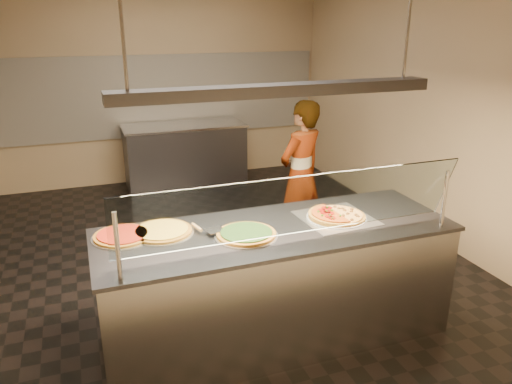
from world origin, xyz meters
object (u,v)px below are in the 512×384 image
object	(u,v)px
half_pizza_pepperoni	(324,216)
pizza_spatula	(204,228)
sneeze_guard	(296,207)
pizza_tomato	(123,235)
worker	(301,175)
pizza_cheese	(162,231)
heat_lamp_housing	(278,90)
pizza_spinach	(246,234)
prep_table	(185,155)
half_pizza_sausage	(349,213)
perforated_tray	(336,217)
serving_counter	(276,283)

from	to	relation	value
half_pizza_pepperoni	pizza_spatula	size ratio (longest dim) A/B	2.00
sneeze_guard	pizza_tomato	xyz separation A→B (m)	(-1.10, 0.57, -0.28)
pizza_tomato	worker	size ratio (longest dim) A/B	0.27
pizza_cheese	heat_lamp_housing	world-z (taller)	heat_lamp_housing
pizza_spinach	pizza_spatula	world-z (taller)	pizza_spatula
prep_table	pizza_spatula	bearing A→B (deg)	-99.94
pizza_cheese	half_pizza_sausage	bearing A→B (deg)	-7.59
half_pizza_sausage	worker	bearing A→B (deg)	79.59
heat_lamp_housing	sneeze_guard	bearing A→B (deg)	-90.00
perforated_tray	pizza_spinach	world-z (taller)	pizza_spinach
pizza_cheese	pizza_spinach	bearing A→B (deg)	-25.28
pizza_spatula	pizza_spinach	bearing A→B (deg)	-33.21
serving_counter	perforated_tray	distance (m)	0.70
serving_counter	prep_table	bearing A→B (deg)	87.84
serving_counter	half_pizza_pepperoni	distance (m)	0.64
half_pizza_pepperoni	heat_lamp_housing	xyz separation A→B (m)	(-0.41, -0.02, 0.99)
half_pizza_sausage	pizza_tomato	world-z (taller)	half_pizza_sausage
sneeze_guard	pizza_tomato	distance (m)	1.27
pizza_tomato	heat_lamp_housing	distance (m)	1.51
serving_counter	pizza_cheese	distance (m)	0.97
half_pizza_pepperoni	prep_table	xyz separation A→B (m)	(-0.26, 3.94, -0.50)
half_pizza_sausage	pizza_tomato	distance (m)	1.73
worker	serving_counter	bearing A→B (deg)	33.63
pizza_cheese	pizza_spatula	size ratio (longest dim) A/B	2.07
serving_counter	pizza_tomato	bearing A→B (deg)	168.35
pizza_spinach	pizza_cheese	bearing A→B (deg)	154.72
pizza_spinach	half_pizza_sausage	bearing A→B (deg)	4.75
pizza_tomato	pizza_spatula	size ratio (longest dim) A/B	1.94
serving_counter	pizza_spinach	world-z (taller)	pizza_spinach
half_pizza_pepperoni	pizza_spinach	world-z (taller)	half_pizza_pepperoni
sneeze_guard	pizza_tomato	size ratio (longest dim) A/B	5.59
serving_counter	sneeze_guard	world-z (taller)	sneeze_guard
serving_counter	worker	world-z (taller)	worker
worker	pizza_tomato	bearing A→B (deg)	6.97
half_pizza_sausage	worker	distance (m)	1.50
perforated_tray	half_pizza_sausage	distance (m)	0.11
pizza_spinach	worker	xyz separation A→B (m)	(1.15, 1.54, -0.14)
serving_counter	worker	xyz separation A→B (m)	(0.89, 1.49, 0.34)
perforated_tray	prep_table	bearing A→B (deg)	95.27
perforated_tray	half_pizza_sausage	size ratio (longest dim) A/B	1.24
half_pizza_sausage	pizza_tomato	bearing A→B (deg)	173.14
half_pizza_pepperoni	prep_table	world-z (taller)	half_pizza_pepperoni
worker	heat_lamp_housing	bearing A→B (deg)	33.63
heat_lamp_housing	half_pizza_pepperoni	bearing A→B (deg)	2.82
perforated_tray	heat_lamp_housing	xyz separation A→B (m)	(-0.51, -0.02, 1.01)
sneeze_guard	pizza_spatula	distance (m)	0.75
perforated_tray	worker	xyz separation A→B (m)	(0.38, 1.47, -0.13)
half_pizza_pepperoni	prep_table	bearing A→B (deg)	93.74
pizza_spatula	heat_lamp_housing	bearing A→B (deg)	-12.94
pizza_spatula	worker	world-z (taller)	worker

